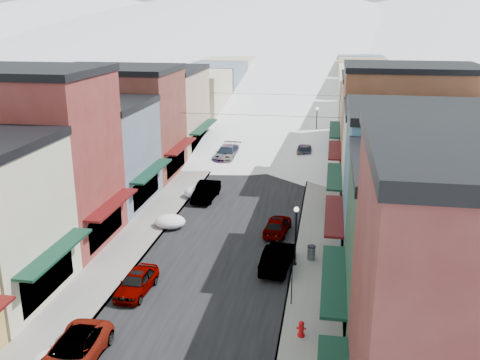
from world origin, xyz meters
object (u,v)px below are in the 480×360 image
at_px(car_white_suv, 73,352).
at_px(streetlamp_near, 296,229).
at_px(trash_can, 311,253).
at_px(car_green_sedan, 278,257).
at_px(fire_hydrant, 301,329).
at_px(car_silver_sedan, 137,282).
at_px(car_dark_hatch, 206,191).

height_order(car_white_suv, streetlamp_near, streetlamp_near).
bearing_deg(trash_can, car_green_sedan, -147.61).
height_order(fire_hydrant, trash_can, trash_can).
relative_size(car_silver_sedan, trash_can, 4.13).
height_order(car_white_suv, car_silver_sedan, car_white_suv).
bearing_deg(trash_can, car_white_suv, -128.99).
distance_m(car_dark_hatch, fire_hydrant, 22.41).
bearing_deg(trash_can, car_dark_hatch, 131.35).
relative_size(fire_hydrant, streetlamp_near, 0.21).
distance_m(car_silver_sedan, car_dark_hatch, 17.10).
height_order(car_silver_sedan, streetlamp_near, streetlamp_near).
relative_size(car_silver_sedan, streetlamp_near, 1.00).
relative_size(fire_hydrant, trash_can, 0.88).
xyz_separation_m(car_silver_sedan, fire_hydrant, (9.89, -3.11, -0.14)).
height_order(car_silver_sedan, trash_can, car_silver_sedan).
bearing_deg(car_dark_hatch, fire_hydrant, -62.47).
bearing_deg(car_silver_sedan, car_dark_hatch, 92.50).
distance_m(car_silver_sedan, streetlamp_near, 10.49).
height_order(car_white_suv, car_green_sedan, car_green_sedan).
relative_size(car_silver_sedan, fire_hydrant, 4.68).
bearing_deg(streetlamp_near, fire_hydrant, -83.63).
relative_size(car_silver_sedan, car_dark_hatch, 0.85).
bearing_deg(car_green_sedan, fire_hydrant, 109.26).
height_order(car_white_suv, car_dark_hatch, car_dark_hatch).
xyz_separation_m(car_silver_sedan, car_dark_hatch, (0.21, 17.10, 0.09)).
bearing_deg(car_white_suv, trash_can, 50.68).
height_order(car_white_suv, fire_hydrant, car_white_suv).
height_order(car_dark_hatch, streetlamp_near, streetlamp_near).
distance_m(fire_hydrant, streetlamp_near, 8.47).
distance_m(car_white_suv, car_silver_sedan, 7.06).
relative_size(car_white_suv, car_dark_hatch, 1.07).
bearing_deg(car_dark_hatch, streetlamp_near, -52.04).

